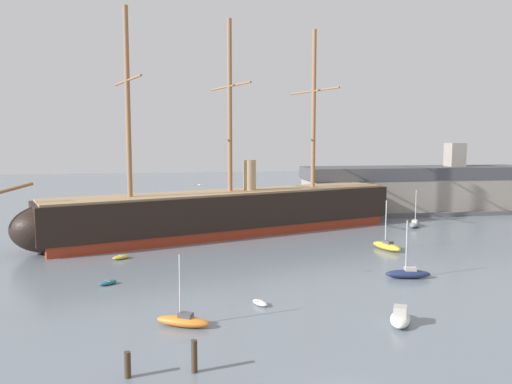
% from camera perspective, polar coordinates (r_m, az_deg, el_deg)
% --- Properties ---
extents(tall_ship, '(65.74, 28.02, 32.87)m').
position_cam_1_polar(tall_ship, '(78.74, -2.93, -2.23)').
color(tall_ship, maroon).
rests_on(tall_ship, ground).
extents(sailboat_foreground_left, '(4.63, 3.10, 5.83)m').
position_cam_1_polar(sailboat_foreground_left, '(41.76, -8.25, -14.20)').
color(sailboat_foreground_left, orange).
rests_on(sailboat_foreground_left, ground).
extents(motorboat_foreground_right, '(3.19, 4.06, 1.58)m').
position_cam_1_polar(motorboat_foreground_right, '(43.32, 16.00, -13.52)').
color(motorboat_foreground_right, silver).
rests_on(motorboat_foreground_right, ground).
extents(dinghy_near_centre, '(1.63, 2.09, 0.45)m').
position_cam_1_polar(dinghy_near_centre, '(46.29, 0.45, -12.42)').
color(dinghy_near_centre, silver).
rests_on(dinghy_near_centre, ground).
extents(dinghy_mid_left, '(2.09, 1.79, 0.46)m').
position_cam_1_polar(dinghy_mid_left, '(54.52, -16.44, -9.81)').
color(dinghy_mid_left, '#236670').
rests_on(dinghy_mid_left, ground).
extents(sailboat_mid_right, '(5.00, 2.30, 6.28)m').
position_cam_1_polar(sailboat_mid_right, '(57.04, 16.82, -8.81)').
color(sailboat_mid_right, '#1E284C').
rests_on(sailboat_mid_right, ground).
extents(dinghy_alongside_bow, '(2.40, 2.08, 0.53)m').
position_cam_1_polar(dinghy_alongside_bow, '(65.23, -15.05, -7.13)').
color(dinghy_alongside_bow, gold).
rests_on(dinghy_alongside_bow, ground).
extents(sailboat_alongside_stern, '(3.01, 5.37, 6.70)m').
position_cam_1_polar(sailboat_alongside_stern, '(70.34, 14.57, -5.91)').
color(sailboat_alongside_stern, gold).
rests_on(sailboat_alongside_stern, ground).
extents(dinghy_far_left, '(2.80, 1.37, 0.64)m').
position_cam_1_polar(dinghy_far_left, '(83.48, -23.10, -4.50)').
color(dinghy_far_left, orange).
rests_on(dinghy_far_left, ground).
extents(sailboat_far_right, '(4.10, 4.74, 6.31)m').
position_cam_1_polar(sailboat_far_right, '(89.65, 17.54, -3.46)').
color(sailboat_far_right, gray).
rests_on(sailboat_far_right, ground).
extents(motorboat_distant_centre, '(1.83, 4.16, 1.73)m').
position_cam_1_polar(motorboat_distant_centre, '(91.53, -3.02, -2.95)').
color(motorboat_distant_centre, '#7FB2D6').
rests_on(motorboat_distant_centre, ground).
extents(mooring_piling_nearest, '(0.42, 0.42, 1.68)m').
position_cam_1_polar(mooring_piling_nearest, '(34.19, -14.33, -18.42)').
color(mooring_piling_nearest, '#423323').
rests_on(mooring_piling_nearest, ground).
extents(mooring_piling_left_pair, '(0.40, 0.40, 2.13)m').
position_cam_1_polar(mooring_piling_left_pair, '(34.03, -7.01, -17.97)').
color(mooring_piling_left_pair, '#423323').
rests_on(mooring_piling_left_pair, ground).
extents(dockside_warehouse_right, '(50.14, 12.87, 14.06)m').
position_cam_1_polar(dockside_warehouse_right, '(106.94, 17.83, 0.25)').
color(dockside_warehouse_right, '#565659').
rests_on(dockside_warehouse_right, ground).
extents(seagull_in_flight, '(1.18, 0.63, 0.14)m').
position_cam_1_polar(seagull_in_flight, '(48.63, -6.49, 0.83)').
color(seagull_in_flight, silver).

